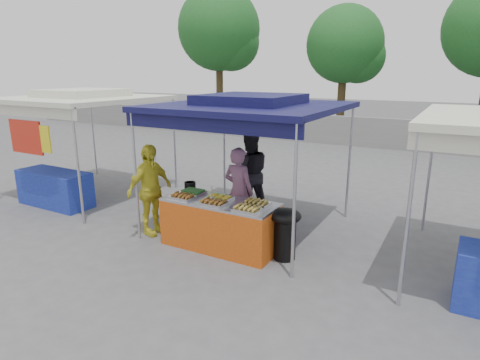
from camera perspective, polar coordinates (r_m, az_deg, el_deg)
The scene contains 22 objects.
ground_plane at distance 7.20m, azimuth -2.37°, elevation -9.19°, with size 80.00×80.00×0.00m, color #525254.
back_wall at distance 17.10m, azimuth 17.44°, elevation 6.50°, with size 40.00×0.25×1.20m, color slate.
main_canopy at distance 7.43m, azimuth 1.42°, elevation 10.54°, with size 3.20×3.20×2.57m.
neighbor_stall_left at distance 10.15m, azimuth -22.95°, elevation 6.22°, with size 3.20×3.20×2.57m.
tree_0 at distance 21.60m, azimuth -2.59°, elevation 20.21°, with size 4.15×4.15×7.13m.
tree_1 at distance 19.44m, azimuth 15.12°, elevation 17.70°, with size 3.47×3.40×5.85m.
vendor_table at distance 6.96m, azimuth -2.84°, elevation -6.29°, with size 2.00×0.80×0.85m.
food_tray_fl at distance 6.97m, azimuth -8.19°, elevation -2.39°, with size 0.42×0.30×0.07m.
food_tray_fm at distance 6.60m, azimuth -3.80°, elevation -3.28°, with size 0.42×0.30×0.07m.
food_tray_fr at distance 6.29m, azimuth 1.02°, elevation -4.17°, with size 0.42×0.30×0.07m.
food_tray_bl at distance 7.23m, azimuth -6.69°, elevation -1.69°, with size 0.42×0.30×0.07m.
food_tray_bm at distance 6.88m, azimuth -2.88°, elevation -2.50°, with size 0.42×0.30×0.07m.
food_tray_br at distance 6.59m, azimuth 2.37°, elevation -3.30°, with size 0.42×0.30×0.07m.
cooking_pot at distance 7.56m, azimuth -7.11°, elevation -0.74°, with size 0.21×0.21×0.12m, color black.
skewer_cup at distance 6.70m, azimuth -4.04°, elevation -2.85°, with size 0.08×0.08×0.10m, color #ACABB2.
wok_burner at distance 6.55m, azimuth 6.42°, elevation -6.99°, with size 0.51×0.51×0.86m.
crate_left at distance 7.88m, azimuth -2.41°, elevation -5.89°, with size 0.47×0.33×0.28m, color #122194.
crate_right at distance 7.34m, azimuth 2.10°, elevation -7.52°, with size 0.46×0.32×0.28m, color #122194.
crate_stacked at distance 7.24m, azimuth 2.12°, elevation -5.53°, with size 0.44×0.31×0.27m, color #122194.
vendor_woman at distance 7.40m, azimuth -0.19°, elevation -1.64°, with size 0.61×0.40×1.66m, color #7E506E.
helper_man at distance 8.36m, azimuth 1.29°, elevation 0.95°, with size 0.89×0.69×1.83m, color black.
customer_person at distance 7.59m, azimuth -12.68°, elevation -1.39°, with size 1.00×0.42×1.71m, color gold.
Camera 1 is at (3.46, -5.57, 2.97)m, focal length 30.00 mm.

